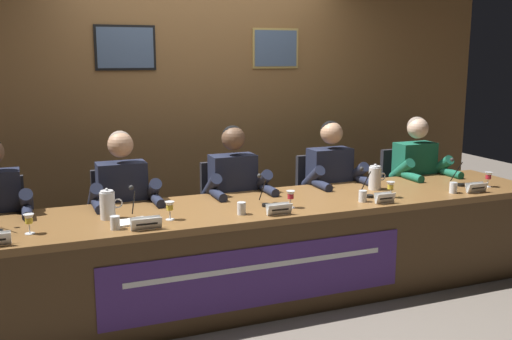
% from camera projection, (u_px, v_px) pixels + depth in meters
% --- Properties ---
extents(ground_plane, '(12.00, 12.00, 0.00)m').
position_uv_depth(ground_plane, '(256.00, 297.00, 4.42)').
color(ground_plane, '#70665B').
extents(wall_back_panelled, '(5.91, 0.14, 2.60)m').
position_uv_depth(wall_back_panelled, '(203.00, 109.00, 5.36)').
color(wall_back_panelled, brown).
rests_on(wall_back_panelled, ground_plane).
extents(conference_table, '(4.71, 0.87, 0.72)m').
position_uv_depth(conference_table, '(262.00, 235.00, 4.21)').
color(conference_table, brown).
rests_on(conference_table, ground_plane).
extents(juice_glass_far_left, '(0.06, 0.06, 0.12)m').
position_uv_depth(juice_glass_far_left, '(29.00, 220.00, 3.55)').
color(juice_glass_far_left, white).
rests_on(juice_glass_far_left, conference_table).
extents(chair_left, '(0.44, 0.45, 0.92)m').
position_uv_depth(chair_left, '(122.00, 230.00, 4.58)').
color(chair_left, black).
rests_on(chair_left, ground_plane).
extents(panelist_left, '(0.51, 0.48, 1.24)m').
position_uv_depth(panelist_left, '(124.00, 201.00, 4.34)').
color(panelist_left, black).
rests_on(panelist_left, ground_plane).
extents(nameplate_left, '(0.19, 0.06, 0.08)m').
position_uv_depth(nameplate_left, '(146.00, 223.00, 3.64)').
color(nameplate_left, white).
rests_on(nameplate_left, conference_table).
extents(juice_glass_left, '(0.06, 0.06, 0.12)m').
position_uv_depth(juice_glass_left, '(170.00, 207.00, 3.85)').
color(juice_glass_left, white).
rests_on(juice_glass_left, conference_table).
extents(water_cup_left, '(0.06, 0.06, 0.08)m').
position_uv_depth(water_cup_left, '(115.00, 223.00, 3.65)').
color(water_cup_left, silver).
rests_on(water_cup_left, conference_table).
extents(microphone_left, '(0.06, 0.17, 0.22)m').
position_uv_depth(microphone_left, '(134.00, 209.00, 3.85)').
color(microphone_left, black).
rests_on(microphone_left, conference_table).
extents(chair_center, '(0.44, 0.45, 0.92)m').
position_uv_depth(chair_center, '(228.00, 218.00, 4.90)').
color(chair_center, black).
rests_on(chair_center, ground_plane).
extents(panelist_center, '(0.51, 0.48, 1.24)m').
position_uv_depth(panelist_center, '(236.00, 191.00, 4.66)').
color(panelist_center, black).
rests_on(panelist_center, ground_plane).
extents(nameplate_center, '(0.18, 0.06, 0.08)m').
position_uv_depth(nameplate_center, '(279.00, 209.00, 3.98)').
color(nameplate_center, white).
rests_on(nameplate_center, conference_table).
extents(juice_glass_center, '(0.06, 0.06, 0.12)m').
position_uv_depth(juice_glass_center, '(291.00, 196.00, 4.15)').
color(juice_glass_center, white).
rests_on(juice_glass_center, conference_table).
extents(water_cup_center, '(0.06, 0.06, 0.08)m').
position_uv_depth(water_cup_center, '(241.00, 209.00, 3.99)').
color(water_cup_center, silver).
rests_on(water_cup_center, conference_table).
extents(microphone_center, '(0.06, 0.17, 0.22)m').
position_uv_depth(microphone_center, '(264.00, 195.00, 4.23)').
color(microphone_center, black).
rests_on(microphone_center, conference_table).
extents(chair_right, '(0.44, 0.45, 0.92)m').
position_uv_depth(chair_right, '(322.00, 208.00, 5.22)').
color(chair_right, black).
rests_on(chair_right, ground_plane).
extents(panelist_right, '(0.51, 0.48, 1.24)m').
position_uv_depth(panelist_right, '(334.00, 182.00, 4.99)').
color(panelist_right, black).
rests_on(panelist_right, ground_plane).
extents(nameplate_right, '(0.15, 0.06, 0.08)m').
position_uv_depth(nameplate_right, '(385.00, 198.00, 4.29)').
color(nameplate_right, white).
rests_on(nameplate_right, conference_table).
extents(juice_glass_right, '(0.06, 0.06, 0.12)m').
position_uv_depth(juice_glass_right, '(390.00, 187.00, 4.45)').
color(juice_glass_right, white).
rests_on(juice_glass_right, conference_table).
extents(water_cup_right, '(0.06, 0.06, 0.08)m').
position_uv_depth(water_cup_right, '(363.00, 197.00, 4.33)').
color(water_cup_right, silver).
rests_on(water_cup_right, conference_table).
extents(microphone_right, '(0.06, 0.17, 0.22)m').
position_uv_depth(microphone_right, '(367.00, 187.00, 4.49)').
color(microphone_right, black).
rests_on(microphone_right, conference_table).
extents(chair_far_right, '(0.44, 0.45, 0.92)m').
position_uv_depth(chair_far_right, '(405.00, 199.00, 5.55)').
color(chair_far_right, black).
rests_on(chair_far_right, ground_plane).
extents(panelist_far_right, '(0.51, 0.48, 1.24)m').
position_uv_depth(panelist_far_right, '(420.00, 175.00, 5.31)').
color(panelist_far_right, black).
rests_on(panelist_far_right, ground_plane).
extents(nameplate_far_right, '(0.18, 0.06, 0.08)m').
position_uv_depth(nameplate_far_right, '(476.00, 188.00, 4.62)').
color(nameplate_far_right, white).
rests_on(nameplate_far_right, conference_table).
extents(juice_glass_far_right, '(0.06, 0.06, 0.12)m').
position_uv_depth(juice_glass_far_right, '(488.00, 177.00, 4.81)').
color(juice_glass_far_right, white).
rests_on(juice_glass_far_right, conference_table).
extents(water_cup_far_right, '(0.06, 0.06, 0.08)m').
position_uv_depth(water_cup_far_right, '(453.00, 188.00, 4.60)').
color(water_cup_far_right, silver).
rests_on(water_cup_far_right, conference_table).
extents(microphone_far_right, '(0.06, 0.17, 0.22)m').
position_uv_depth(microphone_far_right, '(458.00, 176.00, 4.88)').
color(microphone_far_right, black).
rests_on(microphone_far_right, conference_table).
extents(water_pitcher_left_side, '(0.15, 0.10, 0.21)m').
position_uv_depth(water_pitcher_left_side, '(108.00, 205.00, 3.87)').
color(water_pitcher_left_side, silver).
rests_on(water_pitcher_left_side, conference_table).
extents(water_pitcher_right_side, '(0.15, 0.10, 0.21)m').
position_uv_depth(water_pitcher_right_side, '(375.00, 178.00, 4.72)').
color(water_pitcher_right_side, silver).
rests_on(water_pitcher_right_side, conference_table).
extents(document_stack_left, '(0.23, 0.18, 0.01)m').
position_uv_depth(document_stack_left, '(132.00, 222.00, 3.80)').
color(document_stack_left, white).
rests_on(document_stack_left, conference_table).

